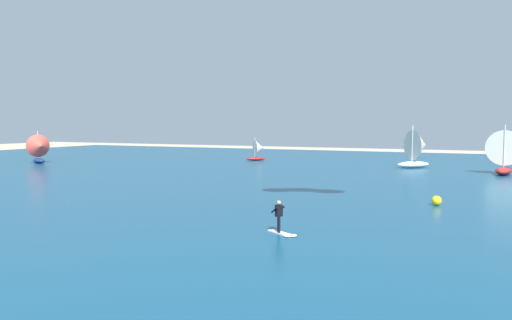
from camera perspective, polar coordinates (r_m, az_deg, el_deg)
The scene contains 7 objects.
ocean at distance 55.66m, azimuth 11.79°, elevation -1.61°, with size 160.00×90.00×0.10m, color navy.
kitesurfer at distance 24.83m, azimuth 2.97°, elevation -7.28°, with size 1.96×1.50×1.67m.
sailboat_far_right at distance 73.75m, azimuth 0.28°, elevation 1.20°, with size 3.15×3.05×3.53m.
sailboat_outermost at distance 64.77m, azimuth 18.54°, elevation 1.30°, with size 4.80×4.67×5.38m.
sailboat_center_horizon at distance 75.08m, azimuth -24.17°, elevation 1.24°, with size 4.08×3.64×4.56m.
sailboat_heeled_over at distance 60.39m, azimuth 27.30°, elevation 0.90°, with size 4.18×4.83×5.50m.
marker_buoy at distance 35.39m, azimuth 20.50°, elevation -4.51°, with size 0.68×0.68×0.68m, color yellow.
Camera 1 is at (12.30, -2.38, 5.68)m, focal length 33.95 mm.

